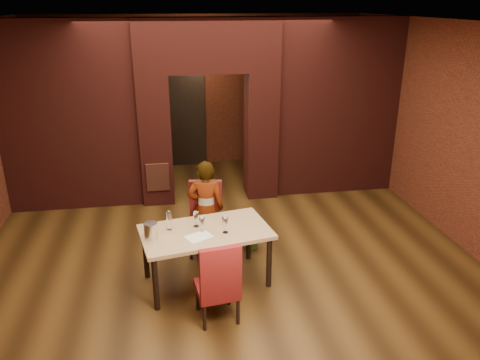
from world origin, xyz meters
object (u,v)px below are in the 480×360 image
Objects in this scene: dining_table at (206,256)px; wine_glass_c at (225,225)px; chair_near at (217,279)px; person_seated at (206,209)px; water_bottle at (169,220)px; wine_glass_a at (196,219)px; potted_plant at (252,234)px; chair_far at (205,220)px; wine_glass_b at (202,224)px; wine_bucket at (151,231)px.

wine_glass_c is (0.24, -0.10, 0.48)m from dining_table.
chair_near is at bearing -96.45° from dining_table.
wine_glass_c is (0.17, -0.83, 0.14)m from person_seated.
water_bottle is at bearing 163.94° from wine_glass_c.
wine_glass_c is at bearing -33.24° from wine_glass_a.
potted_plant is (0.69, 1.54, -0.28)m from chair_near.
chair_far is 0.87m from wine_glass_b.
person_seated is at bearing 73.98° from dining_table.
person_seated is 3.15× the size of potted_plant.
wine_glass_c is at bearing -119.70° from potted_plant.
wine_bucket is (-0.63, -0.09, 0.00)m from wine_glass_b.
chair_near is at bearing -82.79° from wine_glass_b.
wine_glass_a is 0.97× the size of wine_glass_c.
wine_glass_a reaches higher than potted_plant.
wine_glass_c reaches higher than wine_bucket.
wine_bucket is at bearing -49.03° from chair_near.
chair_near is at bearing -81.35° from chair_far.
dining_table is at bearing 29.33° from wine_glass_b.
wine_glass_b is (-0.11, -0.75, 0.14)m from person_seated.
wine_bucket is (-0.67, -0.11, 0.48)m from dining_table.
chair_near is 0.81m from wine_glass_b.
chair_near is 1.05m from water_bottle.
dining_table is 0.68m from water_bottle.
wine_glass_b is 0.95× the size of wine_glass_c.
wine_bucket is at bearing -172.25° from wine_glass_b.
person_seated reaches higher than chair_far.
wine_bucket is at bearing -137.45° from water_bottle.
chair_far is 0.95m from wine_glass_c.
dining_table is 1.58× the size of chair_near.
water_bottle is at bearing -66.81° from chair_near.
wine_glass_c is at bearing 0.44° from wine_bucket.
person_seated reaches higher than potted_plant.
person_seated is 0.77m from wine_glass_b.
person_seated reaches higher than wine_glass_b.
chair_far is 0.73× the size of person_seated.
person_seated reaches higher than wine_glass_a.
person_seated is at bearing 48.58° from wine_bucket.
water_bottle is at bearing 42.55° from wine_bucket.
wine_bucket is (-0.72, 0.64, 0.35)m from chair_near.
chair_near is 3.86× the size of water_bottle.
potted_plant is at bearing 45.81° from wine_glass_b.
person_seated is (0.02, 1.48, 0.21)m from chair_near.
potted_plant is (1.19, 0.69, -0.66)m from water_bottle.
wine_glass_a is at bearing -86.89° from chair_near.
wine_glass_a is 1.02× the size of wine_glass_b.
wine_glass_b is at bearing -89.94° from chair_near.
wine_bucket is (-0.74, -0.84, 0.14)m from person_seated.
water_bottle reaches higher than wine_glass_a.
chair_far reaches higher than dining_table.
water_bottle is at bearing -149.90° from potted_plant.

